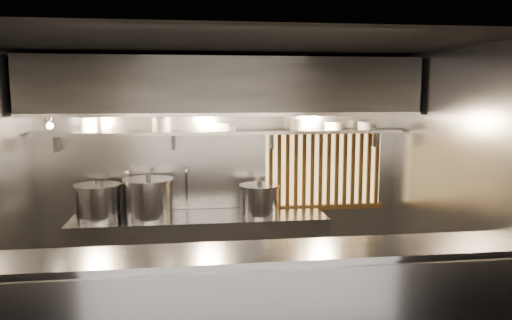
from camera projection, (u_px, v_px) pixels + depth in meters
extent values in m
plane|color=black|center=(233.00, 44.00, 4.60)|extent=(4.50, 4.50, 0.00)
plane|color=gray|center=(223.00, 169.00, 6.26)|extent=(4.50, 0.00, 4.50)
plane|color=gray|center=(453.00, 187.00, 5.09)|extent=(0.00, 3.00, 3.00)
cube|color=#97979C|center=(245.00, 253.00, 3.89)|extent=(4.50, 0.56, 0.03)
cube|color=#97979C|center=(200.00, 253.00, 5.98)|extent=(3.00, 0.70, 0.90)
cube|color=#97979C|center=(223.00, 132.00, 6.02)|extent=(4.40, 0.34, 0.04)
cube|color=#2D2D30|center=(224.00, 87.00, 5.73)|extent=(4.40, 0.80, 0.65)
cube|color=#97979C|center=(227.00, 115.00, 5.38)|extent=(4.40, 0.03, 0.04)
cube|color=#FFCD72|center=(324.00, 169.00, 6.42)|extent=(1.50, 0.02, 0.92)
cube|color=brown|center=(325.00, 131.00, 6.30)|extent=(1.56, 0.06, 0.06)
cube|color=brown|center=(324.00, 207.00, 6.43)|extent=(1.56, 0.06, 0.06)
cube|color=brown|center=(271.00, 171.00, 6.27)|extent=(0.04, 0.04, 0.92)
cube|color=brown|center=(279.00, 171.00, 6.29)|extent=(0.04, 0.04, 0.92)
cube|color=brown|center=(288.00, 170.00, 6.30)|extent=(0.04, 0.04, 0.92)
cube|color=brown|center=(296.00, 170.00, 6.32)|extent=(0.04, 0.04, 0.92)
cube|color=brown|center=(304.00, 170.00, 6.33)|extent=(0.04, 0.04, 0.92)
cube|color=brown|center=(312.00, 170.00, 6.35)|extent=(0.04, 0.04, 0.92)
cube|color=brown|center=(320.00, 170.00, 6.36)|extent=(0.04, 0.04, 0.92)
cube|color=brown|center=(329.00, 170.00, 6.38)|extent=(0.04, 0.04, 0.92)
cube|color=brown|center=(337.00, 169.00, 6.39)|extent=(0.04, 0.04, 0.92)
cube|color=brown|center=(345.00, 169.00, 6.40)|extent=(0.04, 0.04, 0.92)
cube|color=brown|center=(353.00, 169.00, 6.42)|extent=(0.04, 0.04, 0.92)
cube|color=brown|center=(361.00, 169.00, 6.43)|extent=(0.04, 0.04, 0.92)
cube|color=brown|center=(369.00, 169.00, 6.45)|extent=(0.04, 0.04, 0.92)
cube|color=brown|center=(377.00, 169.00, 6.46)|extent=(0.04, 0.04, 0.92)
cylinder|color=silver|center=(129.00, 189.00, 6.08)|extent=(0.03, 0.03, 0.48)
sphere|color=silver|center=(128.00, 170.00, 6.05)|extent=(0.04, 0.04, 0.04)
cylinder|color=silver|center=(127.00, 171.00, 5.92)|extent=(0.03, 0.26, 0.03)
sphere|color=silver|center=(126.00, 173.00, 5.80)|extent=(0.04, 0.04, 0.04)
cylinder|color=silver|center=(126.00, 179.00, 5.81)|extent=(0.03, 0.03, 0.14)
cylinder|color=silver|center=(187.00, 187.00, 6.18)|extent=(0.03, 0.03, 0.48)
sphere|color=silver|center=(186.00, 168.00, 6.15)|extent=(0.04, 0.04, 0.04)
cylinder|color=silver|center=(186.00, 170.00, 6.02)|extent=(0.03, 0.26, 0.03)
sphere|color=silver|center=(186.00, 172.00, 5.89)|extent=(0.04, 0.04, 0.04)
cylinder|color=silver|center=(186.00, 177.00, 5.90)|extent=(0.03, 0.03, 0.14)
cone|color=#97979C|center=(47.00, 120.00, 5.28)|extent=(0.25, 0.27, 0.20)
sphere|color=#FFE0B2|center=(50.00, 126.00, 5.27)|extent=(0.07, 0.07, 0.07)
cylinder|color=#2D2D30|center=(49.00, 112.00, 5.36)|extent=(0.02, 0.22, 0.02)
cylinder|color=#2D2D30|center=(215.00, 120.00, 5.87)|extent=(0.01, 0.01, 0.12)
sphere|color=#FFE0B2|center=(215.00, 127.00, 5.88)|extent=(0.09, 0.09, 0.09)
cylinder|color=#97979C|center=(149.00, 200.00, 5.83)|extent=(0.62, 0.62, 0.43)
cylinder|color=#97979C|center=(148.00, 180.00, 5.80)|extent=(0.66, 0.66, 0.03)
cylinder|color=#2D2D30|center=(148.00, 177.00, 5.80)|extent=(0.06, 0.06, 0.04)
cylinder|color=#97979C|center=(99.00, 203.00, 5.76)|extent=(0.58, 0.58, 0.38)
cylinder|color=#97979C|center=(98.00, 186.00, 5.73)|extent=(0.61, 0.61, 0.03)
cylinder|color=#2D2D30|center=(98.00, 183.00, 5.73)|extent=(0.06, 0.06, 0.04)
cylinder|color=#97979C|center=(259.00, 201.00, 5.96)|extent=(0.58, 0.58, 0.34)
cylinder|color=#97979C|center=(259.00, 186.00, 5.93)|extent=(0.62, 0.62, 0.03)
cylinder|color=#2D2D30|center=(259.00, 183.00, 5.93)|extent=(0.06, 0.06, 0.04)
cylinder|color=silver|center=(89.00, 130.00, 5.80)|extent=(0.20, 0.20, 0.03)
cylinder|color=silver|center=(89.00, 127.00, 5.80)|extent=(0.20, 0.20, 0.03)
cylinder|color=silver|center=(89.00, 124.00, 5.79)|extent=(0.20, 0.20, 0.03)
cylinder|color=silver|center=(89.00, 121.00, 5.79)|extent=(0.20, 0.20, 0.03)
cylinder|color=silver|center=(89.00, 118.00, 5.78)|extent=(0.21, 0.21, 0.01)
cylinder|color=silver|center=(161.00, 130.00, 5.91)|extent=(0.21, 0.21, 0.03)
cylinder|color=silver|center=(161.00, 127.00, 5.91)|extent=(0.21, 0.21, 0.03)
cylinder|color=silver|center=(161.00, 123.00, 5.90)|extent=(0.21, 0.21, 0.03)
cylinder|color=silver|center=(161.00, 120.00, 5.90)|extent=(0.21, 0.21, 0.03)
cylinder|color=silver|center=(161.00, 118.00, 5.90)|extent=(0.23, 0.23, 0.01)
cylinder|color=silver|center=(228.00, 129.00, 6.02)|extent=(0.22, 0.22, 0.03)
cylinder|color=silver|center=(227.00, 126.00, 6.02)|extent=(0.22, 0.22, 0.03)
cylinder|color=silver|center=(227.00, 124.00, 6.01)|extent=(0.23, 0.23, 0.01)
cylinder|color=silver|center=(297.00, 128.00, 6.14)|extent=(0.18, 0.18, 0.03)
cylinder|color=silver|center=(297.00, 125.00, 6.13)|extent=(0.18, 0.18, 0.03)
cylinder|color=silver|center=(298.00, 122.00, 6.13)|extent=(0.18, 0.18, 0.03)
cylinder|color=silver|center=(298.00, 120.00, 6.12)|extent=(0.20, 0.20, 0.01)
cylinder|color=silver|center=(333.00, 128.00, 6.20)|extent=(0.21, 0.21, 0.03)
cylinder|color=silver|center=(333.00, 125.00, 6.19)|extent=(0.21, 0.21, 0.03)
cylinder|color=silver|center=(333.00, 123.00, 6.19)|extent=(0.23, 0.23, 0.01)
cylinder|color=silver|center=(367.00, 128.00, 6.26)|extent=(0.22, 0.22, 0.03)
cylinder|color=silver|center=(367.00, 125.00, 6.25)|extent=(0.22, 0.22, 0.03)
cylinder|color=silver|center=(367.00, 122.00, 6.25)|extent=(0.24, 0.24, 0.01)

